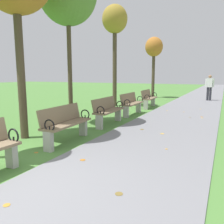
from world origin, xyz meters
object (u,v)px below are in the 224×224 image
Objects in this scene: park_bench_4 at (131,103)px; pedestrian_walking at (209,86)px; park_bench_5 at (149,98)px; tree_4 at (115,23)px; park_bench_3 at (108,110)px; park_bench_2 at (66,123)px; tree_5 at (154,49)px.

pedestrian_walking is at bearing 70.26° from park_bench_4.
tree_4 reaches higher than park_bench_5.
park_bench_3 is 6.10m from tree_4.
tree_4 reaches higher than park_bench_3.
park_bench_5 is 1.00× the size of pedestrian_walking.
pedestrian_walking is at bearing 77.54° from park_bench_2.
park_bench_2 is 11.85m from pedestrian_walking.
tree_5 is (0.59, 5.25, -0.81)m from tree_4.
tree_5 reaches higher than park_bench_3.
pedestrian_walking is at bearing 61.53° from park_bench_5.
tree_4 is 5.34m from tree_5.
tree_4 is at bearing -132.06° from pedestrian_walking.
tree_5 is at bearing 83.64° from tree_4.
tree_5 reaches higher than park_bench_2.
park_bench_4 is at bearing -109.74° from pedestrian_walking.
tree_4 is at bearing -175.02° from park_bench_5.
tree_4 is (-1.84, -0.16, 3.80)m from park_bench_5.
park_bench_5 is 4.22m from tree_4.
park_bench_3 is 0.31× the size of tree_4.
tree_5 reaches higher than pedestrian_walking.
pedestrian_walking is (2.56, 11.56, 0.44)m from park_bench_2.
park_bench_3 is 4.56m from park_bench_5.
pedestrian_walking reaches higher than park_bench_4.
park_bench_5 is 0.38× the size of tree_5.
park_bench_4 is at bearing -80.49° from tree_5.
tree_5 is 4.59m from pedestrian_walking.
park_bench_2 is 7.91m from tree_4.
park_bench_2 and park_bench_3 have the same top height.
park_bench_2 is 1.01× the size of park_bench_4.
tree_4 is (-1.84, 4.40, 3.80)m from park_bench_3.
park_bench_3 is 1.00× the size of park_bench_5.
park_bench_5 is at bearing -76.14° from tree_5.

